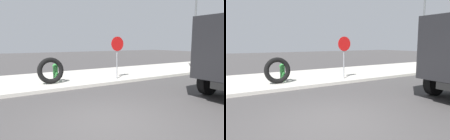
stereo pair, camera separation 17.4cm
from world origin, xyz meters
The scene contains 6 objects.
ground_plane centered at (0.00, 0.00, 0.00)m, with size 80.00×80.00×0.00m, color #423F3F.
sidewalk_curb centered at (0.00, 6.50, 0.07)m, with size 36.00×5.00×0.15m, color #BCB7AD.
fire_hydrant centered at (0.32, 5.52, 0.63)m, with size 0.27×0.62×0.91m.
loose_tire centered at (-0.03, 5.13, 0.77)m, with size 1.24×1.24×0.23m, color black.
stop_sign centered at (3.38, 4.61, 1.71)m, with size 0.76×0.08×2.25m.
street_light_pole centered at (10.24, 4.94, 3.26)m, with size 0.12×0.12×6.22m, color #595B5E.
Camera 1 is at (-2.66, -4.45, 2.08)m, focal length 32.82 mm.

